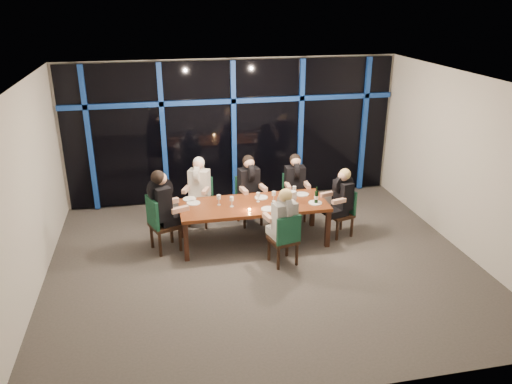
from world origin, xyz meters
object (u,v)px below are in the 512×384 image
chair_far_left (201,198)px  diner_near_mid (284,215)px  wine_bottle (316,197)px  chair_end_left (160,221)px  water_pitcher (293,197)px  dining_table (254,207)px  chair_far_right (294,194)px  diner_end_right (341,193)px  chair_end_right (344,210)px  diner_far_mid (249,180)px  diner_end_left (163,199)px  chair_near_mid (285,237)px  diner_far_left (199,182)px  chair_far_mid (248,197)px  diner_far_right (295,178)px

chair_far_left → diner_near_mid: bearing=-34.7°
chair_far_left → wine_bottle: wine_bottle is taller
chair_end_left → water_pitcher: bearing=-113.4°
dining_table → chair_far_right: size_ratio=2.84×
diner_end_right → diner_near_mid: (-1.29, -0.80, 0.03)m
chair_end_right → diner_far_mid: diner_far_mid is taller
chair_end_left → chair_end_right: (3.33, -0.03, -0.07)m
diner_end_left → dining_table: bearing=-111.9°
dining_table → chair_near_mid: size_ratio=2.83×
diner_far_left → diner_far_mid: 0.96m
chair_end_left → chair_end_right: 3.33m
chair_far_mid → diner_far_right: bearing=-15.6°
dining_table → diner_near_mid: size_ratio=2.91×
diner_far_right → wine_bottle: bearing=-81.9°
dining_table → chair_far_mid: chair_far_mid is taller
chair_far_right → chair_end_right: 1.14m
diner_end_left → wine_bottle: (2.65, -0.23, -0.09)m
chair_far_right → water_pitcher: bearing=-105.1°
diner_far_left → dining_table: bearing=-23.9°
chair_end_left → chair_far_left: bearing=-59.2°
chair_end_left → wine_bottle: (2.73, -0.20, 0.31)m
diner_far_left → wine_bottle: bearing=-7.1°
water_pitcher → chair_end_right: bearing=27.3°
diner_far_mid → chair_end_left: bearing=-166.4°
chair_far_left → diner_far_right: diner_far_right is taller
chair_end_left → water_pitcher: chair_end_left is taller
chair_far_mid → chair_end_left: (-1.71, -0.87, 0.04)m
chair_near_mid → diner_far_right: bearing=-123.9°
water_pitcher → chair_far_left: bearing=166.6°
diner_far_left → water_pitcher: size_ratio=4.04×
chair_far_left → diner_far_mid: 1.02m
diner_far_mid → diner_end_right: bearing=-39.9°
diner_far_left → diner_near_mid: 2.15m
wine_bottle → chair_end_right: bearing=16.3°
chair_near_mid → diner_end_right: (1.27, 0.87, 0.33)m
chair_end_right → chair_near_mid: 1.61m
chair_far_left → diner_end_right: 2.69m
diner_far_left → wine_bottle: diner_far_left is taller
water_pitcher → diner_far_mid: bearing=146.8°
chair_near_mid → water_pitcher: (0.34, 0.81, 0.35)m
diner_end_right → chair_end_right: bearing=90.0°
chair_end_left → chair_near_mid: 2.19m
chair_near_mid → chair_end_left: bearing=-38.2°
diner_end_left → diner_near_mid: bearing=-135.6°
diner_far_mid → dining_table: bearing=-106.7°
diner_far_right → diner_far_mid: bearing=-177.3°
diner_far_mid → diner_far_right: diner_far_mid is taller
chair_far_right → diner_far_mid: bearing=-172.4°
diner_far_left → diner_end_left: bearing=-104.0°
chair_end_right → diner_end_left: (-3.25, 0.06, 0.47)m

